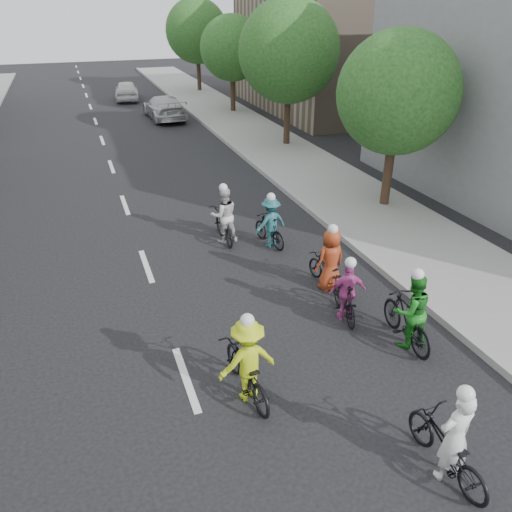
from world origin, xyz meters
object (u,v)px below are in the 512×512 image
cyclist_0 (270,225)px  cyclist_6 (224,221)px  cyclist_1 (247,366)px  cyclist_5 (346,296)px  follow_car_trail (127,90)px  follow_car_lead (164,107)px  cyclist_4 (449,445)px  cyclist_3 (409,316)px  cyclist_2 (329,266)px

cyclist_0 → cyclist_6: 1.46m
cyclist_0 → cyclist_1: 6.50m
cyclist_5 → cyclist_6: size_ratio=0.87×
cyclist_0 → follow_car_trail: bearing=-99.7°
cyclist_6 → follow_car_lead: (1.61, 18.33, 0.05)m
cyclist_5 → cyclist_6: bearing=-62.2°
follow_car_lead → follow_car_trail: size_ratio=1.20×
cyclist_4 → follow_car_lead: cyclist_4 is taller
cyclist_1 → cyclist_4: cyclist_1 is taller
cyclist_1 → cyclist_3: 3.79m
cyclist_5 → follow_car_lead: cyclist_5 is taller
cyclist_1 → cyclist_6: bearing=-107.7°
cyclist_1 → cyclist_6: cyclist_6 is taller
cyclist_3 → cyclist_4: size_ratio=1.04×
follow_car_lead → cyclist_0: bearing=86.5°
cyclist_0 → cyclist_6: (-1.21, 0.82, 0.00)m
cyclist_0 → cyclist_6: cyclist_6 is taller
cyclist_6 → follow_car_trail: bearing=-88.7°
cyclist_0 → cyclist_1: bearing=53.0°
cyclist_1 → cyclist_4: bearing=126.4°
cyclist_1 → follow_car_lead: cyclist_1 is taller
cyclist_1 → follow_car_lead: size_ratio=0.40×
cyclist_1 → follow_car_lead: 25.24m
cyclist_4 → follow_car_trail: 35.28m
cyclist_4 → follow_car_trail: bearing=-91.1°
follow_car_trail → cyclist_3: bearing=100.0°
cyclist_2 → cyclist_3: (0.49, -2.71, 0.08)m
cyclist_2 → follow_car_trail: size_ratio=0.44×
cyclist_0 → follow_car_lead: (0.40, 19.15, 0.06)m
cyclist_0 → cyclist_3: bearing=88.5°
cyclist_2 → follow_car_trail: 29.55m
cyclist_6 → cyclist_5: bearing=107.8°
cyclist_1 → cyclist_5: cyclist_1 is taller
cyclist_2 → cyclist_4: 5.84m
cyclist_1 → follow_car_trail: 32.61m
cyclist_1 → cyclist_2: (3.28, 3.05, -0.05)m
follow_car_lead → follow_car_trail: bearing=-81.9°
cyclist_4 → cyclist_1: bearing=-51.0°
follow_car_trail → cyclist_0: bearing=98.6°
cyclist_4 → cyclist_5: 4.43m
cyclist_2 → cyclist_3: 2.76m
cyclist_4 → cyclist_5: bearing=-100.4°
cyclist_3 → cyclist_4: (-1.41, -3.05, -0.13)m
follow_car_lead → follow_car_trail: 7.65m
cyclist_1 → cyclist_5: 3.44m
cyclist_2 → follow_car_trail: bearing=-96.9°
cyclist_0 → cyclist_4: (-0.41, -8.60, -0.08)m
cyclist_2 → cyclist_6: size_ratio=0.96×
cyclist_5 → cyclist_6: cyclist_6 is taller
cyclist_1 → cyclist_5: (3.01, 1.67, -0.08)m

